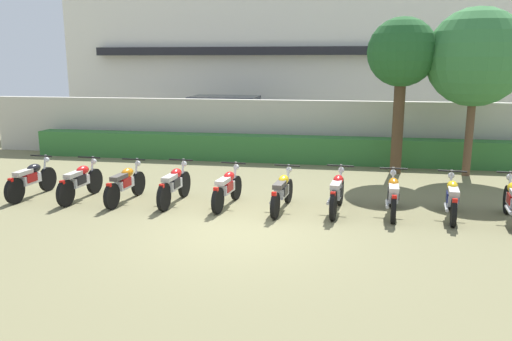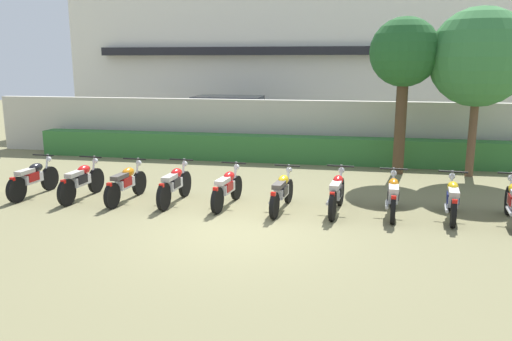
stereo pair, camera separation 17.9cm
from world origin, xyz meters
TOP-DOWN VIEW (x-y plane):
  - ground at (0.00, 0.00)m, footprint 60.00×60.00m
  - building at (0.00, 16.76)m, footprint 22.72×6.50m
  - compound_wall at (0.00, 7.85)m, footprint 21.59×0.30m
  - hedge_row at (0.00, 7.15)m, footprint 17.27×0.70m
  - parked_car at (-2.71, 10.81)m, footprint 4.52×2.12m
  - tree_near_inspector at (3.50, 6.02)m, footprint 1.97×1.97m
  - tree_far_side at (5.50, 6.02)m, footprint 2.75×2.75m
  - motorcycle_in_row_0 at (-5.53, 1.62)m, footprint 0.60×1.85m
  - motorcycle_in_row_1 at (-4.23, 1.61)m, footprint 0.60×1.87m
  - motorcycle_in_row_2 at (-3.09, 1.61)m, footprint 0.60×1.87m
  - motorcycle_in_row_3 at (-1.89, 1.67)m, footprint 0.60×1.88m
  - motorcycle_in_row_4 at (-0.63, 1.66)m, footprint 0.60×1.79m
  - motorcycle_in_row_5 at (0.65, 1.57)m, footprint 0.60×1.87m
  - motorcycle_in_row_6 at (1.86, 1.62)m, footprint 0.60×1.88m
  - motorcycle_in_row_7 at (3.05, 1.64)m, footprint 0.60×1.81m
  - motorcycle_in_row_8 at (4.26, 1.62)m, footprint 0.60×1.80m

SIDE VIEW (x-z plane):
  - ground at x=0.00m, z-range 0.00..0.00m
  - hedge_row at x=0.00m, z-range 0.00..0.86m
  - motorcycle_in_row_5 at x=0.65m, z-range -0.03..0.91m
  - motorcycle_in_row_8 at x=4.26m, z-range -0.03..0.91m
  - motorcycle_in_row_4 at x=-0.63m, z-range -0.03..0.92m
  - motorcycle_in_row_7 at x=3.05m, z-range -0.03..0.92m
  - motorcycle_in_row_2 at x=-3.09m, z-range -0.03..0.92m
  - motorcycle_in_row_0 at x=-5.53m, z-range -0.03..0.94m
  - motorcycle_in_row_1 at x=-4.23m, z-range -0.03..0.94m
  - motorcycle_in_row_3 at x=-1.89m, z-range -0.03..0.94m
  - motorcycle_in_row_6 at x=1.86m, z-range -0.03..0.94m
  - parked_car at x=-2.71m, z-range -0.01..1.88m
  - compound_wall at x=0.00m, z-range 0.00..1.99m
  - tree_far_side at x=5.50m, z-range 0.99..5.74m
  - tree_near_inspector at x=3.50m, z-range 1.19..5.70m
  - building at x=0.00m, z-range 0.00..7.06m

